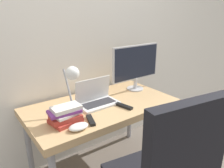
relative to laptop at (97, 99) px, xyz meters
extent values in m
cube|color=silver|center=(0.03, 0.39, 0.54)|extent=(8.00, 0.05, 2.60)
cube|color=tan|center=(0.03, -0.03, -0.08)|extent=(1.31, 0.71, 0.06)
cylinder|color=gray|center=(0.63, -0.32, -0.43)|extent=(0.05, 0.05, 0.65)
cylinder|color=gray|center=(-0.56, 0.26, -0.43)|extent=(0.05, 0.05, 0.65)
cylinder|color=gray|center=(0.63, 0.26, -0.43)|extent=(0.05, 0.05, 0.65)
cube|color=silver|center=(0.00, -0.03, -0.04)|extent=(0.35, 0.21, 0.02)
cube|color=#2D2D33|center=(0.00, -0.03, -0.03)|extent=(0.30, 0.12, 0.00)
cube|color=silver|center=(0.00, 0.06, 0.07)|extent=(0.35, 0.03, 0.21)
cube|color=navy|center=(0.00, 0.06, 0.07)|extent=(0.31, 0.03, 0.18)
cylinder|color=#B7B7BC|center=(0.53, 0.08, -0.04)|extent=(0.17, 0.17, 0.01)
cylinder|color=#B7B7BC|center=(0.53, 0.08, 0.02)|extent=(0.04, 0.04, 0.11)
cube|color=#B7B7BC|center=(0.53, 0.08, 0.24)|extent=(0.58, 0.02, 0.35)
cube|color=black|center=(0.53, 0.07, 0.24)|extent=(0.55, 0.00, 0.33)
cylinder|color=#4C4C51|center=(-0.26, 0.06, -0.04)|extent=(0.15, 0.15, 0.02)
cylinder|color=#99999E|center=(-0.26, -0.01, 0.14)|extent=(0.02, 0.17, 0.34)
sphere|color=white|center=(-0.26, -0.09, 0.30)|extent=(0.11, 0.11, 0.11)
cube|color=black|center=(-0.12, -1.01, 0.07)|extent=(0.49, 0.15, 0.59)
cube|color=#B2382D|center=(-0.37, -0.14, -0.03)|extent=(0.24, 0.21, 0.03)
cube|color=#B2382D|center=(-0.37, -0.15, 0.00)|extent=(0.23, 0.17, 0.04)
cube|color=silver|center=(-0.36, -0.15, 0.03)|extent=(0.22, 0.17, 0.02)
cube|color=#753384|center=(-0.38, -0.15, 0.05)|extent=(0.24, 0.15, 0.02)
cube|color=silver|center=(-0.36, -0.16, 0.07)|extent=(0.21, 0.13, 0.03)
cube|color=black|center=(-0.21, -0.24, -0.04)|extent=(0.09, 0.17, 0.02)
cube|color=black|center=(0.15, -0.20, -0.04)|extent=(0.08, 0.18, 0.02)
ellipsoid|color=white|center=(-0.34, -0.29, -0.03)|extent=(0.15, 0.10, 0.04)
camera|label=1|loc=(-0.95, -1.52, 0.76)|focal=35.00mm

